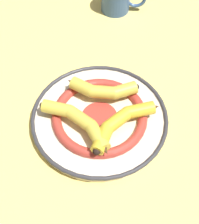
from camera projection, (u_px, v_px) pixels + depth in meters
name	position (u px, v px, depth m)	size (l,w,h in m)	color
ground_plane	(106.00, 109.00, 0.78)	(2.80, 2.80, 0.00)	#E5CC6B
decorative_bowl	(100.00, 117.00, 0.75)	(0.33, 0.33, 0.03)	beige
banana_a	(102.00, 90.00, 0.75)	(0.18, 0.08, 0.03)	gold
banana_b	(121.00, 122.00, 0.70)	(0.17, 0.13, 0.03)	gold
banana_c	(79.00, 122.00, 0.70)	(0.16, 0.16, 0.03)	gold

